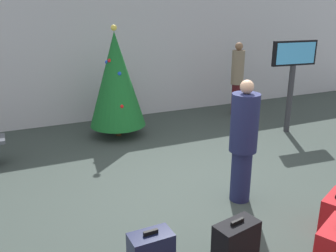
# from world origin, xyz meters

# --- Properties ---
(ground_plane) EXTENTS (16.00, 16.00, 0.00)m
(ground_plane) POSITION_xyz_m (0.00, 0.00, 0.00)
(ground_plane) COLOR #38423D
(back_wall) EXTENTS (16.00, 0.20, 2.88)m
(back_wall) POSITION_xyz_m (0.00, 4.26, 1.44)
(back_wall) COLOR silver
(back_wall) RESTS_ON ground_plane
(holiday_tree) EXTENTS (1.15, 1.15, 2.28)m
(holiday_tree) POSITION_xyz_m (-0.39, 2.92, 1.20)
(holiday_tree) COLOR #4C3319
(holiday_tree) RESTS_ON ground_plane
(flight_info_kiosk) EXTENTS (1.02, 0.18, 1.95)m
(flight_info_kiosk) POSITION_xyz_m (3.06, 1.67, 1.40)
(flight_info_kiosk) COLOR #333338
(flight_info_kiosk) RESTS_ON ground_plane
(traveller_0) EXTENTS (0.47, 0.47, 1.73)m
(traveller_0) POSITION_xyz_m (0.41, -0.39, 0.91)
(traveller_0) COLOR #1E234C
(traveller_0) RESTS_ON ground_plane
(traveller_1) EXTENTS (0.43, 0.43, 1.79)m
(traveller_1) POSITION_xyz_m (2.78, 3.25, 0.95)
(traveller_1) COLOR #4C1419
(traveller_1) RESTS_ON ground_plane
(suitcase_2) EXTENTS (0.51, 0.33, 0.60)m
(suitcase_2) POSITION_xyz_m (-0.49, -1.59, 0.28)
(suitcase_2) COLOR black
(suitcase_2) RESTS_ON ground_plane
(suitcase_3) EXTENTS (0.56, 0.43, 0.54)m
(suitcase_3) POSITION_xyz_m (0.98, -1.53, 0.25)
(suitcase_3) COLOR #B2191E
(suitcase_3) RESTS_ON ground_plane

